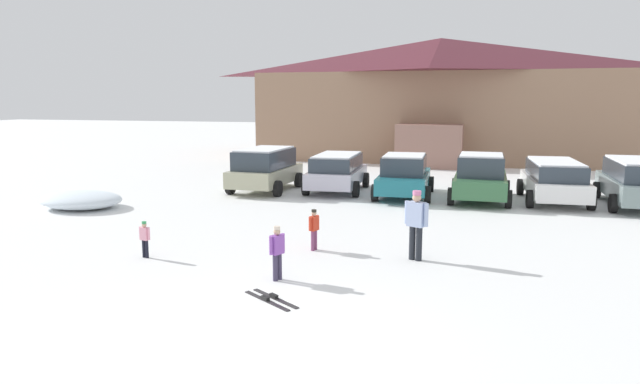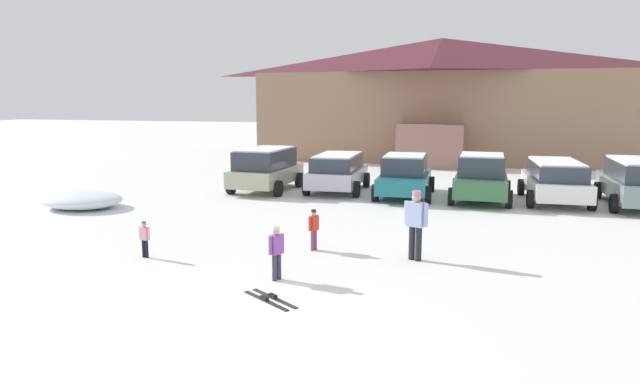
# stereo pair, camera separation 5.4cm
# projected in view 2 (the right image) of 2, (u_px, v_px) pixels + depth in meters

# --- Properties ---
(ground) EXTENTS (160.00, 160.00, 0.00)m
(ground) POSITION_uv_depth(u_px,v_px,m) (247.00, 345.00, 8.85)
(ground) COLOR white
(ski_lodge) EXTENTS (22.17, 12.14, 7.60)m
(ski_lodge) POSITION_uv_depth(u_px,v_px,m) (440.00, 98.00, 36.66)
(ski_lodge) COLOR #937056
(ski_lodge) RESTS_ON ground
(parked_beige_suv) EXTENTS (2.30, 4.13, 1.78)m
(parked_beige_suv) POSITION_uv_depth(u_px,v_px,m) (266.00, 168.00, 23.63)
(parked_beige_suv) COLOR #ADAC8C
(parked_beige_suv) RESTS_ON ground
(parked_silver_wagon) EXTENTS (2.38, 4.31, 1.55)m
(parked_silver_wagon) POSITION_uv_depth(u_px,v_px,m) (338.00, 171.00, 23.48)
(parked_silver_wagon) COLOR #BAB6C9
(parked_silver_wagon) RESTS_ON ground
(parked_teal_hatchback) EXTENTS (2.31, 4.44, 1.67)m
(parked_teal_hatchback) POSITION_uv_depth(u_px,v_px,m) (405.00, 175.00, 22.19)
(parked_teal_hatchback) COLOR #1E6D7A
(parked_teal_hatchback) RESTS_ON ground
(parked_green_coupe) EXTENTS (2.23, 4.11, 1.78)m
(parked_green_coupe) POSITION_uv_depth(u_px,v_px,m) (481.00, 178.00, 21.25)
(parked_green_coupe) COLOR #356740
(parked_green_coupe) RESTS_ON ground
(parked_white_suv) EXTENTS (2.41, 4.73, 1.55)m
(parked_white_suv) POSITION_uv_depth(u_px,v_px,m) (555.00, 179.00, 20.99)
(parked_white_suv) COLOR silver
(parked_white_suv) RESTS_ON ground
(parked_grey_wagon) EXTENTS (2.14, 4.75, 1.68)m
(parked_grey_wagon) POSITION_uv_depth(u_px,v_px,m) (637.00, 181.00, 20.10)
(parked_grey_wagon) COLOR gray
(parked_grey_wagon) RESTS_ON ground
(skier_child_in_purple_jacket) EXTENTS (0.27, 0.40, 1.16)m
(skier_child_in_purple_jacket) POSITION_uv_depth(u_px,v_px,m) (276.00, 250.00, 11.94)
(skier_child_in_purple_jacket) COLOR #3A334D
(skier_child_in_purple_jacket) RESTS_ON ground
(skier_adult_in_blue_parka) EXTENTS (0.58, 0.38, 1.67)m
(skier_adult_in_blue_parka) POSITION_uv_depth(u_px,v_px,m) (416.00, 221.00, 13.39)
(skier_adult_in_blue_parka) COLOR #20242B
(skier_adult_in_blue_parka) RESTS_ON ground
(skier_child_in_red_jacket) EXTENTS (0.22, 0.37, 1.05)m
(skier_child_in_red_jacket) POSITION_uv_depth(u_px,v_px,m) (314.00, 227.00, 14.33)
(skier_child_in_red_jacket) COLOR #783B61
(skier_child_in_red_jacket) RESTS_ON ground
(skier_child_in_pink_snowsuit) EXTENTS (0.32, 0.17, 0.89)m
(skier_child_in_pink_snowsuit) POSITION_uv_depth(u_px,v_px,m) (145.00, 237.00, 13.68)
(skier_child_in_pink_snowsuit) COLOR black
(skier_child_in_pink_snowsuit) RESTS_ON ground
(pair_of_skis) EXTENTS (1.30, 1.01, 0.08)m
(pair_of_skis) POSITION_uv_depth(u_px,v_px,m) (270.00, 299.00, 10.86)
(pair_of_skis) COLOR #282528
(pair_of_skis) RESTS_ON ground
(plowed_snow_pile) EXTENTS (2.89, 2.31, 0.59)m
(plowed_snow_pile) POSITION_uv_depth(u_px,v_px,m) (82.00, 200.00, 19.94)
(plowed_snow_pile) COLOR white
(plowed_snow_pile) RESTS_ON ground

